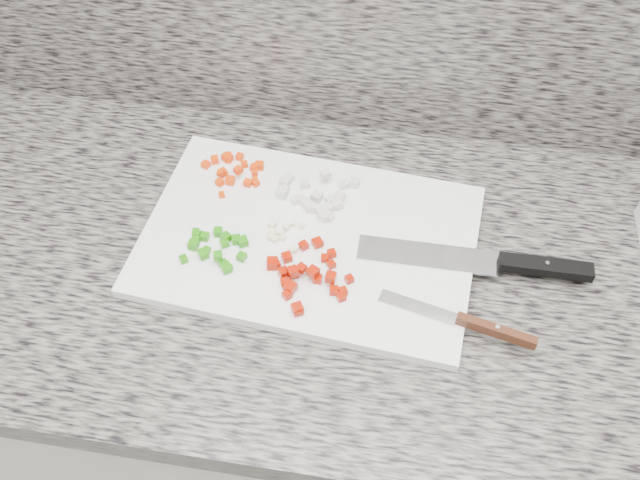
% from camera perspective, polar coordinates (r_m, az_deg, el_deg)
% --- Properties ---
extents(cabinet, '(3.92, 0.62, 0.86)m').
position_cam_1_polar(cabinet, '(1.44, 2.76, -13.19)').
color(cabinet, silver).
rests_on(cabinet, ground).
extents(countertop, '(3.96, 0.64, 0.04)m').
position_cam_1_polar(countertop, '(1.06, 3.68, -2.62)').
color(countertop, slate).
rests_on(countertop, cabinet).
extents(cutting_board, '(0.51, 0.36, 0.02)m').
position_cam_1_polar(cutting_board, '(1.06, -0.90, 0.02)').
color(cutting_board, white).
rests_on(cutting_board, countertop).
extents(carrot_pile, '(0.10, 0.10, 0.02)m').
position_cam_1_polar(carrot_pile, '(1.14, -6.83, 5.69)').
color(carrot_pile, '#E53904').
rests_on(carrot_pile, cutting_board).
extents(onion_pile, '(0.12, 0.10, 0.02)m').
position_cam_1_polar(onion_pile, '(1.09, -0.40, 3.51)').
color(onion_pile, beige).
rests_on(onion_pile, cutting_board).
extents(green_pepper_pile, '(0.10, 0.08, 0.02)m').
position_cam_1_polar(green_pepper_pile, '(1.04, -8.32, -0.61)').
color(green_pepper_pile, '#24830B').
rests_on(green_pepper_pile, cutting_board).
extents(red_pepper_pile, '(0.13, 0.14, 0.02)m').
position_cam_1_polar(red_pepper_pile, '(1.00, -1.25, -2.79)').
color(red_pepper_pile, '#A21402').
rests_on(red_pepper_pile, cutting_board).
extents(garlic_pile, '(0.05, 0.06, 0.01)m').
position_cam_1_polar(garlic_pile, '(1.05, -3.07, 0.46)').
color(garlic_pile, '#F2E8BB').
rests_on(garlic_pile, cutting_board).
extents(chef_knife, '(0.33, 0.05, 0.02)m').
position_cam_1_polar(chef_knife, '(1.05, 14.54, -1.79)').
color(chef_knife, silver).
rests_on(chef_knife, cutting_board).
extents(paring_knife, '(0.21, 0.06, 0.02)m').
position_cam_1_polar(paring_knife, '(0.98, 12.35, -6.63)').
color(paring_knife, silver).
rests_on(paring_knife, cutting_board).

